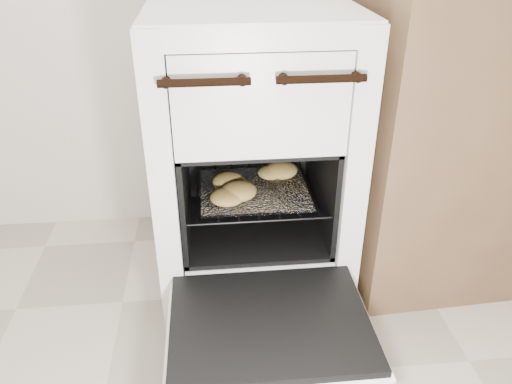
% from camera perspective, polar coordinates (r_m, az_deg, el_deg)
% --- Properties ---
extents(stove, '(0.57, 0.64, 0.88)m').
position_cam_1_polar(stove, '(1.57, -0.52, 4.00)').
color(stove, white).
rests_on(stove, ground).
extents(oven_door, '(0.52, 0.40, 0.04)m').
position_cam_1_polar(oven_door, '(1.30, 1.58, -14.85)').
color(oven_door, black).
rests_on(oven_door, stove).
extents(oven_rack, '(0.42, 0.40, 0.01)m').
position_cam_1_polar(oven_rack, '(1.55, -0.29, 0.40)').
color(oven_rack, black).
rests_on(oven_rack, stove).
extents(foil_sheet, '(0.33, 0.29, 0.01)m').
position_cam_1_polar(foil_sheet, '(1.53, -0.22, 0.25)').
color(foil_sheet, white).
rests_on(foil_sheet, oven_rack).
extents(baked_rolls, '(0.31, 0.27, 0.05)m').
position_cam_1_polar(baked_rolls, '(1.51, -0.88, 1.10)').
color(baked_rolls, tan).
rests_on(baked_rolls, foil_sheet).
extents(counter, '(0.96, 0.67, 0.93)m').
position_cam_1_polar(counter, '(1.83, 24.64, 6.32)').
color(counter, brown).
rests_on(counter, ground).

